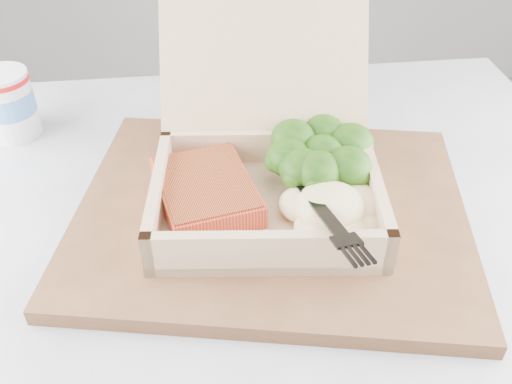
{
  "coord_description": "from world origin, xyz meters",
  "views": [
    {
      "loc": [
        0.03,
        -0.12,
        1.09
      ],
      "look_at": [
        0.04,
        0.29,
        0.76
      ],
      "focal_mm": 40.0,
      "sensor_mm": 36.0,
      "label": 1
    }
  ],
  "objects_px": {
    "cafe_table": "(265,381)",
    "paper_cup": "(7,102)",
    "serving_tray": "(271,212)",
    "takeout_container": "(266,150)"
  },
  "relations": [
    {
      "from": "cafe_table",
      "to": "paper_cup",
      "type": "height_order",
      "value": "paper_cup"
    },
    {
      "from": "cafe_table",
      "to": "serving_tray",
      "type": "xyz_separation_m",
      "value": [
        0.01,
        0.06,
        0.19
      ]
    },
    {
      "from": "serving_tray",
      "to": "paper_cup",
      "type": "distance_m",
      "value": 0.34
    },
    {
      "from": "cafe_table",
      "to": "serving_tray",
      "type": "distance_m",
      "value": 0.2
    },
    {
      "from": "takeout_container",
      "to": "paper_cup",
      "type": "bearing_deg",
      "value": 156.28
    },
    {
      "from": "serving_tray",
      "to": "paper_cup",
      "type": "xyz_separation_m",
      "value": [
        -0.3,
        0.16,
        0.03
      ]
    },
    {
      "from": "cafe_table",
      "to": "takeout_container",
      "type": "xyz_separation_m",
      "value": [
        0.0,
        0.09,
        0.25
      ]
    },
    {
      "from": "paper_cup",
      "to": "cafe_table",
      "type": "bearing_deg",
      "value": -37.42
    },
    {
      "from": "serving_tray",
      "to": "takeout_container",
      "type": "distance_m",
      "value": 0.06
    },
    {
      "from": "cafe_table",
      "to": "paper_cup",
      "type": "xyz_separation_m",
      "value": [
        -0.29,
        0.23,
        0.23
      ]
    }
  ]
}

